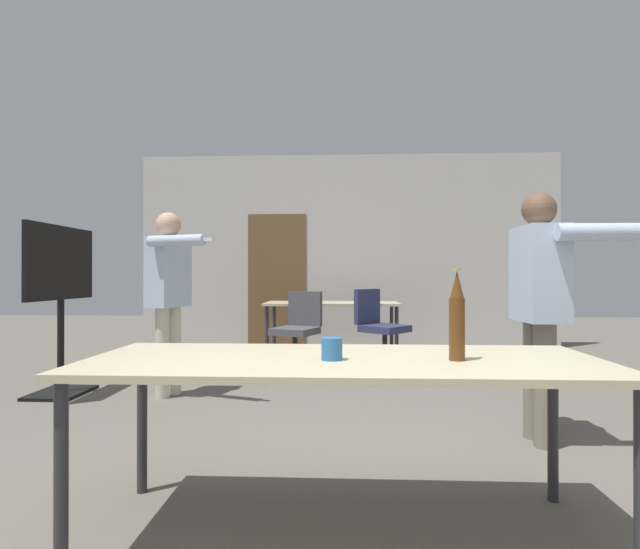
{
  "coord_description": "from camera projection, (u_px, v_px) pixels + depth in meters",
  "views": [
    {
      "loc": [
        -0.07,
        -1.5,
        1.08
      ],
      "look_at": [
        -0.27,
        2.86,
        1.1
      ],
      "focal_mm": 28.0,
      "sensor_mm": 36.0,
      "label": 1
    }
  ],
  "objects": [
    {
      "name": "person_right_polo",
      "position": [
        541.0,
        293.0,
        3.25
      ],
      "size": [
        0.75,
        0.66,
        1.63
      ],
      "rotation": [
        0.0,
        0.0,
        -1.57
      ],
      "color": "slate",
      "rests_on": "ground_plane"
    },
    {
      "name": "office_chair_far_left",
      "position": [
        380.0,
        331.0,
        5.91
      ],
      "size": [
        0.69,
        0.68,
        0.93
      ],
      "rotation": [
        0.0,
        0.0,
        4.0
      ],
      "color": "black",
      "rests_on": "ground_plane"
    },
    {
      "name": "drink_cup",
      "position": [
        332.0,
        349.0,
        2.04
      ],
      "size": [
        0.09,
        0.09,
        0.09
      ],
      "color": "#2866A3",
      "rests_on": "conference_table_near"
    },
    {
      "name": "conference_table_near",
      "position": [
        344.0,
        371.0,
        2.1
      ],
      "size": [
        2.14,
        0.84,
        0.74
      ],
      "color": "#C6B793",
      "rests_on": "ground_plane"
    },
    {
      "name": "beer_bottle",
      "position": [
        457.0,
        317.0,
        2.03
      ],
      "size": [
        0.06,
        0.06,
        0.37
      ],
      "color": "#563314",
      "rests_on": "conference_table_near"
    },
    {
      "name": "tv_screen",
      "position": [
        61.0,
        291.0,
        4.57
      ],
      "size": [
        0.44,
        1.06,
        1.55
      ],
      "rotation": [
        0.0,
        0.0,
        1.57
      ],
      "color": "black",
      "rests_on": "ground_plane"
    },
    {
      "name": "back_wall",
      "position": [
        346.0,
        251.0,
        7.72
      ],
      "size": [
        6.43,
        0.12,
        2.96
      ],
      "color": "beige",
      "rests_on": "ground_plane"
    },
    {
      "name": "person_center_tall",
      "position": [
        170.0,
        284.0,
        4.52
      ],
      "size": [
        0.7,
        0.74,
        1.67
      ],
      "rotation": [
        0.0,
        0.0,
        -1.9
      ],
      "color": "beige",
      "rests_on": "ground_plane"
    },
    {
      "name": "office_chair_side_rolled",
      "position": [
        298.0,
        333.0,
        5.92
      ],
      "size": [
        0.62,
        0.65,
        0.9
      ],
      "rotation": [
        0.0,
        0.0,
        2.74
      ],
      "color": "black",
      "rests_on": "ground_plane"
    },
    {
      "name": "conference_table_far",
      "position": [
        332.0,
        308.0,
        6.58
      ],
      "size": [
        1.75,
        0.77,
        0.74
      ],
      "color": "#C6B793",
      "rests_on": "ground_plane"
    }
  ]
}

